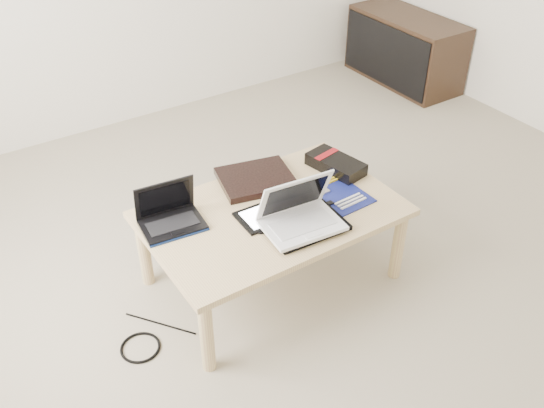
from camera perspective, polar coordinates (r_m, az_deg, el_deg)
ground at (r=2.96m, az=6.01°, el=-6.18°), size 4.00×4.00×0.00m
coffee_table at (r=2.68m, az=0.01°, el=-1.46°), size 1.10×0.70×0.40m
media_cabinet at (r=4.80m, az=12.35°, el=14.04°), size 0.41×0.90×0.50m
book at (r=2.82m, az=-1.52°, el=2.37°), size 0.39×0.34×0.03m
netbook at (r=2.58m, az=-9.57°, el=-1.13°), size 0.28×0.22×0.19m
tablet at (r=2.61m, az=-0.70°, el=-1.11°), size 0.23×0.18×0.01m
remote at (r=2.76m, az=1.73°, el=1.39°), size 0.05×0.21×0.02m
neoprene_sleeve at (r=2.56m, az=3.00°, el=-1.94°), size 0.35×0.26×0.02m
white_laptop at (r=2.52m, az=2.61°, el=-1.03°), size 0.34×0.26×0.22m
motherboard at (r=2.76m, az=5.83°, el=0.97°), size 0.26×0.32×0.01m
gpu_box at (r=2.92m, az=6.02°, el=3.75°), size 0.19×0.30×0.06m
cable_coil at (r=2.55m, az=-1.04°, el=-2.14°), size 0.11×0.11×0.01m
floor_cable_coil at (r=2.66m, az=-12.29°, el=-13.06°), size 0.20×0.20×0.01m
floor_cable_trail at (r=2.74m, az=-10.46°, el=-11.02°), size 0.21×0.28×0.01m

